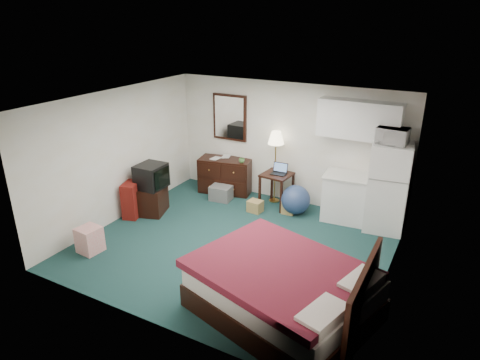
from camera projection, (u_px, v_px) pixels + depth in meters
The scene contains 25 objects.
floor at pixel (235, 245), 7.44m from camera, with size 5.00×4.50×0.01m, color #133233.
ceiling at pixel (234, 102), 6.52m from camera, with size 5.00×4.50×0.01m, color white.
walls at pixel (234, 178), 6.98m from camera, with size 5.01×4.51×2.50m.
mirror at pixel (230, 117), 9.24m from camera, with size 0.80×0.06×1.00m, color white, non-canonical shape.
upper_cabinets at pixel (359, 120), 7.77m from camera, with size 1.50×0.35×0.70m, color white, non-canonical shape.
headboard at pixel (362, 302), 5.12m from camera, with size 0.06×1.56×1.00m, color black, non-canonical shape.
dresser at pixel (225, 175), 9.51m from camera, with size 1.14×0.52×0.78m, color black, non-canonical shape.
floor_lamp at pixel (275, 167), 8.90m from camera, with size 0.33×0.33×1.53m, color gold, non-canonical shape.
desk at pixel (276, 190), 8.82m from camera, with size 0.56×0.56×0.71m, color black, non-canonical shape.
exercise_ball at pixel (295, 200), 8.51m from camera, with size 0.59×0.59×0.59m, color navy.
kitchen_counter at pixel (346, 198), 8.22m from camera, with size 0.81×0.62×0.89m, color white, non-canonical shape.
fridge at pixel (388, 187), 7.72m from camera, with size 0.68×0.68×1.66m, color white, non-canonical shape.
bed at pixel (283, 290), 5.65m from camera, with size 2.21×1.72×0.71m, color maroon, non-canonical shape.
tv_stand at pixel (151, 200), 8.56m from camera, with size 0.55×0.60×0.55m, color black, non-canonical shape.
suitcase at pixel (132, 200), 8.36m from camera, with size 0.27×0.43×0.71m, color #5B090D, non-canonical shape.
retail_box at pixel (90, 240), 7.17m from camera, with size 0.35×0.35×0.44m, color silver, non-canonical shape.
file_bin at pixel (221, 193), 9.17m from camera, with size 0.45×0.33×0.31m, color slate, non-canonical shape.
cardboard_box_a at pixel (255, 206), 8.64m from camera, with size 0.28×0.24×0.24m, color #A98946, non-canonical shape.
cardboard_box_b at pixel (289, 206), 8.59m from camera, with size 0.24×0.29×0.29m, color #A98946, non-canonical shape.
laptop at pixel (279, 169), 8.63m from camera, with size 0.30×0.25×0.21m, color black, non-canonical shape.
crt_tv at pixel (151, 176), 8.35m from camera, with size 0.51×0.55×0.48m, color black, non-canonical shape.
microwave at pixel (393, 134), 7.33m from camera, with size 0.52×0.29×0.35m, color white.
book_a at pixel (212, 153), 9.37m from camera, with size 0.17×0.02×0.24m, color #A98946.
book_b at pixel (222, 152), 9.45m from camera, with size 0.17×0.02×0.23m, color #A98946.
mug at pixel (242, 160), 9.10m from camera, with size 0.12×0.10×0.12m, color #4D7D3E.
Camera 1 is at (3.19, -5.66, 3.79)m, focal length 32.00 mm.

